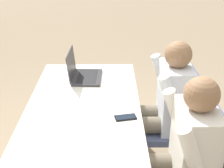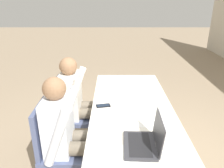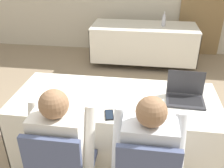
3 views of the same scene
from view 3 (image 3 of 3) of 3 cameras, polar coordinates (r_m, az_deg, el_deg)
The scene contains 10 objects.
ground_plane at distance 2.81m, azimuth 0.61°, elevation -16.20°, with size 24.00×24.00×0.00m, color gray.
conference_table_near at distance 2.44m, azimuth 0.68°, elevation -6.57°, with size 1.92×0.82×0.75m.
conference_table_far at distance 4.79m, azimuth 7.30°, elevation 11.10°, with size 1.92×0.82×0.75m.
laptop at distance 2.38m, azimuth 16.39°, elevation -2.50°, with size 0.35×0.27×0.25m.
cell_phone at distance 2.09m, azimuth -0.63°, elevation -7.06°, with size 0.10×0.16×0.01m.
paper_beside_laptop at distance 2.29m, azimuth 19.08°, elevation -5.64°, with size 0.32×0.36×0.00m.
paper_centre_table at distance 2.49m, azimuth 8.17°, elevation -1.32°, with size 0.27×0.34×0.00m.
water_bottle at distance 4.73m, azimuth 11.75°, elevation 14.21°, with size 0.07×0.07×0.26m.
person_checkered_shirt at distance 1.97m, azimuth -11.07°, elevation -13.33°, with size 0.50×0.52×1.18m.
person_white_shirt at distance 1.89m, azimuth 8.06°, elevation -15.21°, with size 0.50×0.52×1.18m.
Camera 3 is at (0.25, -1.99, 1.96)m, focal length 40.00 mm.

